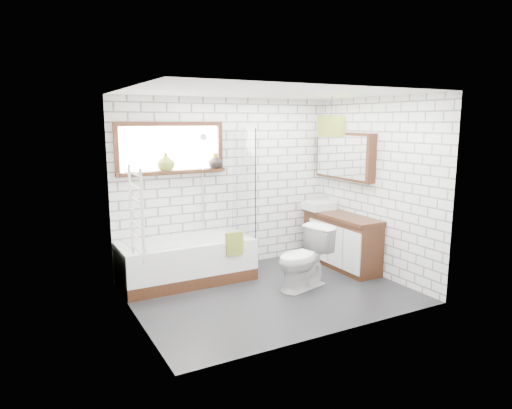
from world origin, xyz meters
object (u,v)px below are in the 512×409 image
bathtub (187,261)px  basin (319,206)px  toilet (304,258)px  vanity (341,241)px  pendant (331,126)px

bathtub → basin: bearing=0.6°
bathtub → toilet: toilet is taller
vanity → basin: bearing=96.9°
bathtub → toilet: (1.26, -0.96, 0.12)m
bathtub → pendant: pendant is taller
basin → toilet: 1.44m
bathtub → pendant: size_ratio=4.73×
vanity → pendant: pendant is taller
bathtub → vanity: size_ratio=1.28×
toilet → pendant: bearing=96.0°
bathtub → vanity: vanity is taller
basin → pendant: 1.51m
basin → toilet: size_ratio=0.53×
basin → bathtub: bearing=-179.4°
vanity → basin: (-0.06, 0.50, 0.46)m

